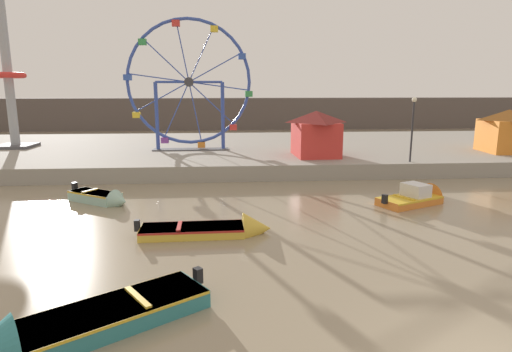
{
  "coord_description": "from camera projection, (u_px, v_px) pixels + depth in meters",
  "views": [
    {
      "loc": [
        -5.65,
        -7.25,
        5.74
      ],
      "look_at": [
        -4.14,
        12.3,
        1.72
      ],
      "focal_mm": 30.06,
      "sensor_mm": 36.0,
      "label": 1
    }
  ],
  "objects": [
    {
      "name": "quay_promenade",
      "position": [
        289.0,
        150.0,
        36.92
      ],
      "size": [
        110.0,
        20.38,
        1.01
      ],
      "primitive_type": "cube",
      "color": "gray",
      "rests_on": "ground_plane"
    },
    {
      "name": "distant_town_skyline",
      "position": [
        262.0,
        114.0,
        61.13
      ],
      "size": [
        140.0,
        3.0,
        4.4
      ],
      "primitive_type": "cube",
      "color": "#564C47",
      "rests_on": "ground_plane"
    },
    {
      "name": "motorboat_mustard_yellow",
      "position": [
        220.0,
        229.0,
        17.12
      ],
      "size": [
        5.4,
        1.52,
        1.33
      ],
      "rotation": [
        0.0,
        0.0,
        0.02
      ],
      "color": "gold",
      "rests_on": "ground_plane"
    },
    {
      "name": "motorboat_orange_hull",
      "position": [
        421.0,
        197.0,
        21.88
      ],
      "size": [
        4.34,
        3.05,
        1.56
      ],
      "rotation": [
        0.0,
        0.0,
        0.43
      ],
      "color": "orange",
      "rests_on": "ground_plane"
    },
    {
      "name": "motorboat_teal_painted",
      "position": [
        68.0,
        329.0,
        9.93
      ],
      "size": [
        5.58,
        4.48,
        1.51
      ],
      "rotation": [
        0.0,
        0.0,
        3.74
      ],
      "color": "teal",
      "rests_on": "ground_plane"
    },
    {
      "name": "motorboat_seafoam",
      "position": [
        103.0,
        198.0,
        21.8
      ],
      "size": [
        3.59,
        2.87,
        1.12
      ],
      "rotation": [
        0.0,
        0.0,
        5.7
      ],
      "color": "#93BCAD",
      "rests_on": "ground_plane"
    },
    {
      "name": "ferris_wheel_blue_frame",
      "position": [
        189.0,
        85.0,
        32.6
      ],
      "size": [
        9.68,
        1.2,
        9.92
      ],
      "color": "#334CA8",
      "rests_on": "quay_promenade"
    },
    {
      "name": "drop_tower_steel_tower",
      "position": [
        8.0,
        74.0,
        33.76
      ],
      "size": [
        2.8,
        2.8,
        13.98
      ],
      "color": "#999EA3",
      "rests_on": "quay_promenade"
    },
    {
      "name": "carnival_booth_orange_canopy",
      "position": [
        507.0,
        130.0,
        32.08
      ],
      "size": [
        3.74,
        3.94,
        3.19
      ],
      "rotation": [
        0.0,
        0.0,
        -0.08
      ],
      "color": "orange",
      "rests_on": "quay_promenade"
    },
    {
      "name": "carnival_booth_red_striped",
      "position": [
        316.0,
        133.0,
        30.22
      ],
      "size": [
        3.32,
        3.95,
        3.19
      ],
      "rotation": [
        0.0,
        0.0,
        0.04
      ],
      "color": "red",
      "rests_on": "quay_promenade"
    },
    {
      "name": "promenade_lamp_near",
      "position": [
        413.0,
        120.0,
        27.59
      ],
      "size": [
        0.32,
        0.32,
        4.18
      ],
      "color": "#2D2D33",
      "rests_on": "quay_promenade"
    }
  ]
}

